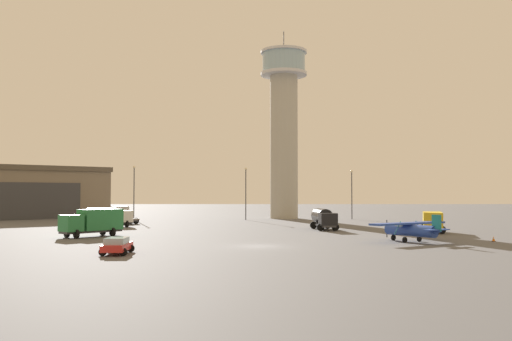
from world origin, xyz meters
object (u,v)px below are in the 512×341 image
object	(u,v)px
light_post_west	(351,190)
car_red	(116,245)
truck_box_green	(92,222)
light_post_east	(133,188)
truck_flatbed_silver	(121,215)
control_tower	(283,121)
truck_fuel_tanker_white	(107,217)
airplane_blue	(410,229)
traffic_cone_near_left	(492,239)
truck_box_yellow	(431,221)
truck_fuel_tanker_black	(322,218)
light_post_centre	(245,189)

from	to	relation	value
light_post_west	car_red	bearing A→B (deg)	-116.19
truck_box_green	light_post_east	bearing A→B (deg)	-132.21
truck_box_green	truck_flatbed_silver	world-z (taller)	truck_box_green
car_red	control_tower	bearing A→B (deg)	-16.12
truck_fuel_tanker_white	control_tower	bearing A→B (deg)	10.84
control_tower	airplane_blue	bearing A→B (deg)	-78.94
airplane_blue	truck_flatbed_silver	distance (m)	51.75
control_tower	truck_fuel_tanker_white	xyz separation A→B (m)	(-27.07, -29.21, -17.74)
traffic_cone_near_left	airplane_blue	bearing A→B (deg)	-175.15
truck_box_yellow	light_post_east	bearing A→B (deg)	68.76
truck_box_green	truck_box_yellow	distance (m)	41.56
airplane_blue	truck_fuel_tanker_black	size ratio (longest dim) A/B	1.25
truck_box_yellow	truck_box_green	bearing A→B (deg)	113.81
truck_flatbed_silver	light_post_centre	xyz separation A→B (m)	(20.28, 11.84, 4.41)
control_tower	truck_box_yellow	world-z (taller)	control_tower
car_red	truck_fuel_tanker_white	bearing A→B (deg)	14.96
airplane_blue	light_post_east	distance (m)	60.89
truck_box_green	light_post_centre	size ratio (longest dim) A/B	0.69
airplane_blue	car_red	bearing A→B (deg)	79.53
light_post_centre	car_red	bearing A→B (deg)	-99.29
light_post_east	light_post_centre	world-z (taller)	light_post_east
truck_fuel_tanker_white	light_post_west	xyz separation A→B (m)	(39.98, 26.04, 3.95)
truck_box_green	light_post_west	xyz separation A→B (m)	(37.25, 42.56, 3.83)
truck_box_green	truck_fuel_tanker_white	bearing A→B (deg)	-128.77
traffic_cone_near_left	light_post_west	bearing A→B (deg)	97.17
light_post_west	light_post_centre	distance (m)	20.58
airplane_blue	traffic_cone_near_left	xyz separation A→B (m)	(8.74, 0.74, -1.09)
truck_fuel_tanker_white	traffic_cone_near_left	bearing A→B (deg)	-62.66
traffic_cone_near_left	truck_box_yellow	bearing A→B (deg)	100.45
car_red	truck_box_green	bearing A→B (deg)	20.78
truck_flatbed_silver	truck_fuel_tanker_black	distance (m)	35.19
light_post_east	traffic_cone_near_left	size ratio (longest dim) A/B	18.71
truck_box_yellow	light_post_east	xyz separation A→B (m)	(-45.23, 33.51, 4.41)
truck_fuel_tanker_black	truck_fuel_tanker_white	bearing A→B (deg)	-103.58
light_post_east	traffic_cone_near_left	distance (m)	66.36
truck_box_green	truck_fuel_tanker_black	xyz separation A→B (m)	(28.06, 12.28, -0.14)
airplane_blue	truck_flatbed_silver	world-z (taller)	airplane_blue
airplane_blue	light_post_west	size ratio (longest dim) A/B	0.95
light_post_west	light_post_east	bearing A→B (deg)	-176.01
control_tower	airplane_blue	world-z (taller)	control_tower
truck_box_yellow	light_post_west	distance (m)	36.82
airplane_blue	car_red	size ratio (longest dim) A/B	2.09
control_tower	airplane_blue	size ratio (longest dim) A/B	4.17
light_post_centre	airplane_blue	bearing A→B (deg)	-69.20
traffic_cone_near_left	control_tower	bearing A→B (deg)	110.11
car_red	light_post_centre	xyz separation A→B (m)	(9.49, 58.04, 5.02)
car_red	light_post_centre	bearing A→B (deg)	-10.53
airplane_blue	truck_fuel_tanker_black	xyz separation A→B (m)	(-6.60, 19.33, 0.24)
control_tower	light_post_centre	distance (m)	16.61
airplane_blue	traffic_cone_near_left	bearing A→B (deg)	-117.86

